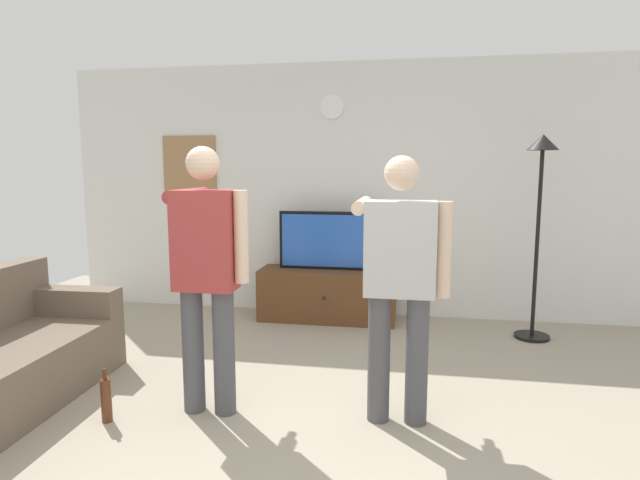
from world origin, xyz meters
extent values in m
plane|color=#9E937F|center=(0.00, 0.00, 0.00)|extent=(8.40, 8.40, 0.00)
cube|color=silver|center=(0.00, 2.95, 1.35)|extent=(6.40, 0.10, 2.70)
cube|color=brown|center=(-0.24, 2.60, 0.27)|extent=(1.42, 0.46, 0.54)
sphere|color=black|center=(-0.24, 2.35, 0.30)|extent=(0.04, 0.04, 0.04)
cube|color=black|center=(-0.24, 2.65, 0.84)|extent=(1.04, 0.06, 0.61)
cube|color=blue|center=(-0.24, 2.62, 0.84)|extent=(0.98, 0.01, 0.55)
cylinder|color=white|center=(-0.24, 2.89, 2.24)|extent=(0.25, 0.03, 0.25)
cube|color=#997047|center=(-1.86, 2.90, 1.64)|extent=(0.62, 0.04, 0.62)
cylinder|color=black|center=(1.76, 2.34, 0.01)|extent=(0.32, 0.32, 0.03)
cylinder|color=black|center=(1.76, 2.34, 0.89)|extent=(0.04, 0.04, 1.72)
cone|color=black|center=(1.76, 2.34, 1.82)|extent=(0.28, 0.28, 0.14)
cylinder|color=#4C4C51|center=(-0.78, 0.41, 0.41)|extent=(0.14, 0.14, 0.83)
cylinder|color=#4C4C51|center=(-0.56, 0.41, 0.41)|extent=(0.14, 0.14, 0.83)
cube|color=#A53838|center=(-0.67, 0.41, 1.14)|extent=(0.39, 0.22, 0.63)
sphere|color=beige|center=(-0.67, 0.41, 1.63)|extent=(0.21, 0.21, 0.21)
cylinder|color=#A53838|center=(-0.91, 0.70, 1.41)|extent=(0.09, 0.58, 0.09)
cube|color=white|center=(-0.91, 1.02, 1.41)|extent=(0.04, 0.12, 0.04)
cylinder|color=beige|center=(-0.43, 0.41, 1.17)|extent=(0.09, 0.09, 0.58)
cylinder|color=#4C4C51|center=(0.43, 0.49, 0.41)|extent=(0.14, 0.14, 0.82)
cylinder|color=#4C4C51|center=(0.67, 0.49, 0.41)|extent=(0.14, 0.14, 0.82)
cube|color=#B7B7B7|center=(0.55, 0.49, 1.11)|extent=(0.43, 0.22, 0.58)
sphere|color=beige|center=(0.55, 0.49, 1.57)|extent=(0.21, 0.21, 0.21)
cylinder|color=beige|center=(0.29, 0.78, 1.35)|extent=(0.09, 0.58, 0.09)
cube|color=white|center=(0.29, 1.10, 1.35)|extent=(0.04, 0.12, 0.04)
cylinder|color=beige|center=(0.81, 0.49, 1.11)|extent=(0.09, 0.09, 0.58)
cube|color=#6B5B4C|center=(-2.11, 1.00, 0.53)|extent=(0.86, 0.23, 0.22)
cylinder|color=#592D19|center=(-1.26, 0.16, 0.14)|extent=(0.07, 0.07, 0.28)
cylinder|color=#4C2814|center=(-1.26, 0.16, 0.31)|extent=(0.02, 0.02, 0.07)
camera|label=1|loc=(0.61, -2.66, 1.60)|focal=29.11mm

